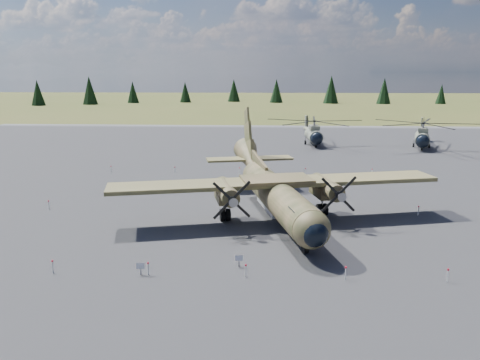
{
  "coord_description": "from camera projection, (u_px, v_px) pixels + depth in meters",
  "views": [
    {
      "loc": [
        3.07,
        -39.88,
        12.19
      ],
      "look_at": [
        0.81,
        2.0,
        2.51
      ],
      "focal_mm": 35.0,
      "sensor_mm": 36.0,
      "label": 1
    }
  ],
  "objects": [
    {
      "name": "helicopter_near",
      "position": [
        314.0,
        127.0,
        79.25
      ],
      "size": [
        17.83,
        20.43,
        4.3
      ],
      "rotation": [
        0.0,
        0.0,
        0.06
      ],
      "color": "gray",
      "rests_on": "ground"
    },
    {
      "name": "ground",
      "position": [
        230.0,
        212.0,
        41.7
      ],
      "size": [
        500.0,
        500.0,
        0.0
      ],
      "primitive_type": "plane",
      "color": "brown",
      "rests_on": "ground"
    },
    {
      "name": "treeline",
      "position": [
        237.0,
        163.0,
        38.83
      ],
      "size": [
        332.01,
        332.36,
        10.98
      ],
      "color": "black",
      "rests_on": "ground"
    },
    {
      "name": "transport_plane",
      "position": [
        273.0,
        187.0,
        40.0
      ],
      "size": [
        27.51,
        24.65,
        9.11
      ],
      "rotation": [
        0.0,
        0.0,
        0.23
      ],
      "color": "#3C4022",
      "rests_on": "ground"
    },
    {
      "name": "info_placard_right",
      "position": [
        239.0,
        259.0,
        29.86
      ],
      "size": [
        0.54,
        0.31,
        0.8
      ],
      "rotation": [
        0.0,
        0.0,
        0.2
      ],
      "color": "gray",
      "rests_on": "ground"
    },
    {
      "name": "helicopter_mid",
      "position": [
        423.0,
        130.0,
        75.84
      ],
      "size": [
        21.13,
        21.56,
        4.32
      ],
      "rotation": [
        0.0,
        0.0,
        -0.29
      ],
      "color": "gray",
      "rests_on": "ground"
    },
    {
      "name": "info_placard_left",
      "position": [
        140.0,
        267.0,
        28.67
      ],
      "size": [
        0.52,
        0.27,
        0.78
      ],
      "rotation": [
        0.0,
        0.0,
        0.13
      ],
      "color": "gray",
      "rests_on": "ground"
    },
    {
      "name": "apron",
      "position": [
        237.0,
        186.0,
        51.43
      ],
      "size": [
        120.0,
        120.0,
        0.04
      ],
      "primitive_type": "cube",
      "color": "slate",
      "rests_on": "ground"
    },
    {
      "name": "barrier_fence",
      "position": [
        225.0,
        207.0,
        41.54
      ],
      "size": [
        33.12,
        29.62,
        0.85
      ],
      "color": "silver",
      "rests_on": "ground"
    }
  ]
}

